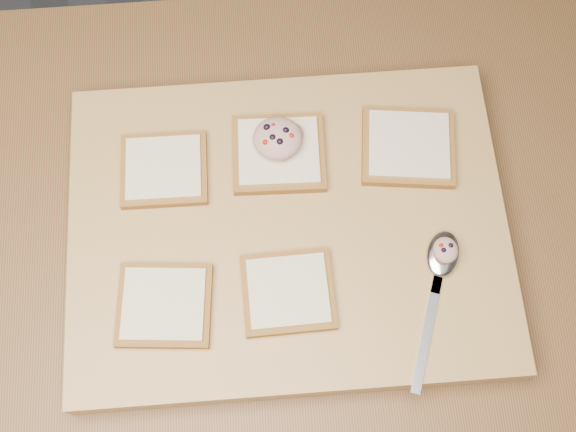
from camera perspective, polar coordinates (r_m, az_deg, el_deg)
name	(u,v)px	position (r m, az deg, el deg)	size (l,w,h in m)	color
ground	(282,362)	(1.81, -0.49, -11.43)	(4.00, 4.00, 0.00)	#515459
island_counter	(280,324)	(1.36, -0.64, -8.50)	(2.00, 0.80, 0.90)	slate
cutting_board	(288,229)	(0.91, 0.00, -1.05)	(0.54, 0.41, 0.04)	tan
bread_far_left	(164,169)	(0.93, -9.77, 3.66)	(0.11, 0.10, 0.02)	olive
bread_far_center	(279,153)	(0.92, -0.74, 5.00)	(0.12, 0.11, 0.02)	olive
bread_far_right	(408,147)	(0.94, 9.48, 5.43)	(0.13, 0.12, 0.02)	olive
bread_near_left	(164,305)	(0.87, -9.75, -6.94)	(0.12, 0.11, 0.02)	olive
bread_near_center	(288,292)	(0.86, 0.01, -6.02)	(0.11, 0.10, 0.02)	olive
tuna_salad_dollop	(278,138)	(0.91, -0.83, 6.17)	(0.06, 0.06, 0.03)	tan
spoon	(441,265)	(0.89, 11.98, -3.83)	(0.09, 0.20, 0.01)	silver
spoon_salad	(446,250)	(0.88, 12.35, -2.63)	(0.03, 0.03, 0.02)	tan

